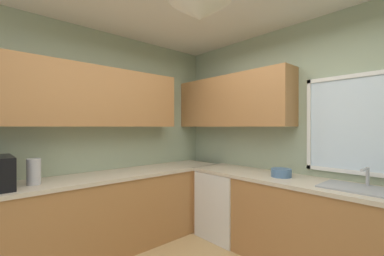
{
  "coord_description": "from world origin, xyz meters",
  "views": [
    {
      "loc": [
        1.22,
        -1.16,
        1.45
      ],
      "look_at": [
        -0.78,
        0.63,
        1.43
      ],
      "focal_mm": 23.13,
      "sensor_mm": 36.0,
      "label": 1
    }
  ],
  "objects_px": {
    "bowl": "(281,173)",
    "kettle": "(34,172)",
    "sink_assembly": "(363,189)",
    "dishwasher": "(226,204)"
  },
  "relations": [
    {
      "from": "dishwasher",
      "to": "kettle",
      "type": "xyz_separation_m",
      "value": [
        -0.64,
        -2.08,
        0.59
      ]
    },
    {
      "from": "bowl",
      "to": "sink_assembly",
      "type": "bearing_deg",
      "value": 0.45
    },
    {
      "from": "dishwasher",
      "to": "kettle",
      "type": "distance_m",
      "value": 2.26
    },
    {
      "from": "sink_assembly",
      "to": "dishwasher",
      "type": "bearing_deg",
      "value": -178.65
    },
    {
      "from": "dishwasher",
      "to": "bowl",
      "type": "bearing_deg",
      "value": 2.25
    },
    {
      "from": "sink_assembly",
      "to": "kettle",
      "type": "bearing_deg",
      "value": -135.66
    },
    {
      "from": "bowl",
      "to": "kettle",
      "type": "bearing_deg",
      "value": -123.61
    },
    {
      "from": "dishwasher",
      "to": "bowl",
      "type": "height_order",
      "value": "bowl"
    },
    {
      "from": "dishwasher",
      "to": "kettle",
      "type": "height_order",
      "value": "kettle"
    },
    {
      "from": "dishwasher",
      "to": "sink_assembly",
      "type": "xyz_separation_m",
      "value": [
        1.53,
        0.04,
        0.48
      ]
    }
  ]
}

